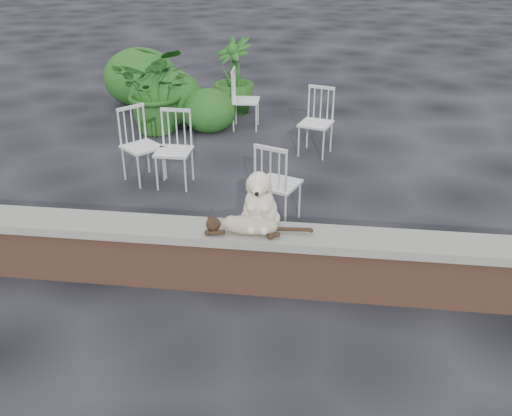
# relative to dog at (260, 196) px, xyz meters

# --- Properties ---
(ground) EXTENTS (60.00, 60.00, 0.00)m
(ground) POSITION_rel_dog_xyz_m (0.08, -0.10, -0.87)
(ground) COLOR black
(ground) RESTS_ON ground
(brick_wall) EXTENTS (6.00, 0.30, 0.50)m
(brick_wall) POSITION_rel_dog_xyz_m (0.08, -0.10, -0.62)
(brick_wall) COLOR brown
(brick_wall) RESTS_ON ground
(capstone) EXTENTS (6.20, 0.40, 0.08)m
(capstone) POSITION_rel_dog_xyz_m (0.08, -0.10, -0.33)
(capstone) COLOR slate
(capstone) RESTS_ON brick_wall
(dog) EXTENTS (0.38, 0.50, 0.57)m
(dog) POSITION_rel_dog_xyz_m (0.00, 0.00, 0.00)
(dog) COLOR beige
(dog) RESTS_ON capstone
(cat) EXTENTS (1.09, 0.28, 0.18)m
(cat) POSITION_rel_dog_xyz_m (-0.08, -0.15, -0.19)
(cat) COLOR tan
(cat) RESTS_ON capstone
(chair_d) EXTENTS (0.70, 0.70, 0.94)m
(chair_d) POSITION_rel_dog_xyz_m (0.39, 3.27, -0.40)
(chair_d) COLOR white
(chair_d) RESTS_ON ground
(chair_a) EXTENTS (0.79, 0.79, 0.94)m
(chair_a) POSITION_rel_dog_xyz_m (-1.74, 2.08, -0.40)
(chair_a) COLOR white
(chair_a) RESTS_ON ground
(chair_e) EXTENTS (0.59, 0.59, 0.94)m
(chair_e) POSITION_rel_dog_xyz_m (-0.74, 4.28, -0.40)
(chair_e) COLOR white
(chair_e) RESTS_ON ground
(chair_c) EXTENTS (0.72, 0.72, 0.94)m
(chair_c) POSITION_rel_dog_xyz_m (0.05, 1.18, -0.40)
(chair_c) COLOR white
(chair_c) RESTS_ON ground
(chair_b) EXTENTS (0.57, 0.57, 0.94)m
(chair_b) POSITION_rel_dog_xyz_m (-1.31, 1.98, -0.40)
(chair_b) COLOR white
(chair_b) RESTS_ON ground
(potted_plant_a) EXTENTS (1.29, 1.13, 1.38)m
(potted_plant_a) POSITION_rel_dog_xyz_m (-2.05, 3.95, -0.17)
(potted_plant_a) COLOR #1D4C15
(potted_plant_a) RESTS_ON ground
(potted_plant_b) EXTENTS (1.01, 1.01, 1.27)m
(potted_plant_b) POSITION_rel_dog_xyz_m (-1.07, 5.09, -0.23)
(potted_plant_b) COLOR #1D4C15
(potted_plant_b) RESTS_ON ground
(shrubbery) EXTENTS (2.60, 2.32, 1.05)m
(shrubbery) POSITION_rel_dog_xyz_m (-2.32, 4.85, -0.44)
(shrubbery) COLOR #1D4C15
(shrubbery) RESTS_ON ground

